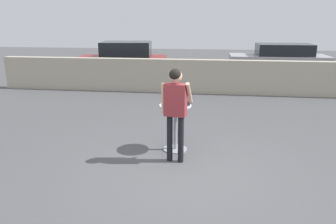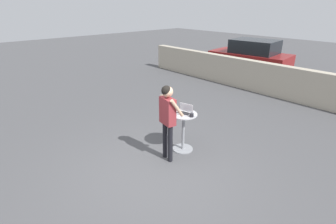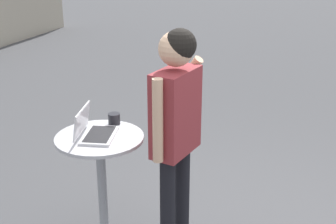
{
  "view_description": "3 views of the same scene",
  "coord_description": "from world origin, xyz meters",
  "px_view_note": "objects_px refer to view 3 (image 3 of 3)",
  "views": [
    {
      "loc": [
        0.38,
        -5.19,
        2.62
      ],
      "look_at": [
        -0.38,
        0.46,
        1.0
      ],
      "focal_mm": 35.0,
      "sensor_mm": 36.0,
      "label": 1
    },
    {
      "loc": [
        3.62,
        -2.95,
        3.36
      ],
      "look_at": [
        -0.43,
        0.72,
        1.08
      ],
      "focal_mm": 28.0,
      "sensor_mm": 36.0,
      "label": 2
    },
    {
      "loc": [
        -3.06,
        -0.44,
        2.35
      ],
      "look_at": [
        -0.13,
        0.66,
        1.15
      ],
      "focal_mm": 50.0,
      "sensor_mm": 36.0,
      "label": 3
    }
  ],
  "objects_px": {
    "cafe_table": "(102,183)",
    "laptop": "(93,130)",
    "standing_person": "(176,120)",
    "coffee_mug": "(114,119)"
  },
  "relations": [
    {
      "from": "cafe_table",
      "to": "laptop",
      "type": "bearing_deg",
      "value": 104.2
    },
    {
      "from": "standing_person",
      "to": "coffee_mug",
      "type": "bearing_deg",
      "value": 71.81
    },
    {
      "from": "cafe_table",
      "to": "coffee_mug",
      "type": "xyz_separation_m",
      "value": [
        0.25,
        0.0,
        0.43
      ]
    },
    {
      "from": "laptop",
      "to": "standing_person",
      "type": "xyz_separation_m",
      "value": [
        0.07,
        -0.61,
        0.14
      ]
    },
    {
      "from": "coffee_mug",
      "to": "standing_person",
      "type": "height_order",
      "value": "standing_person"
    },
    {
      "from": "cafe_table",
      "to": "coffee_mug",
      "type": "distance_m",
      "value": 0.5
    },
    {
      "from": "laptop",
      "to": "standing_person",
      "type": "height_order",
      "value": "standing_person"
    },
    {
      "from": "coffee_mug",
      "to": "standing_person",
      "type": "xyz_separation_m",
      "value": [
        -0.19,
        -0.57,
        0.14
      ]
    },
    {
      "from": "coffee_mug",
      "to": "standing_person",
      "type": "distance_m",
      "value": 0.62
    },
    {
      "from": "coffee_mug",
      "to": "standing_person",
      "type": "bearing_deg",
      "value": -108.19
    }
  ]
}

